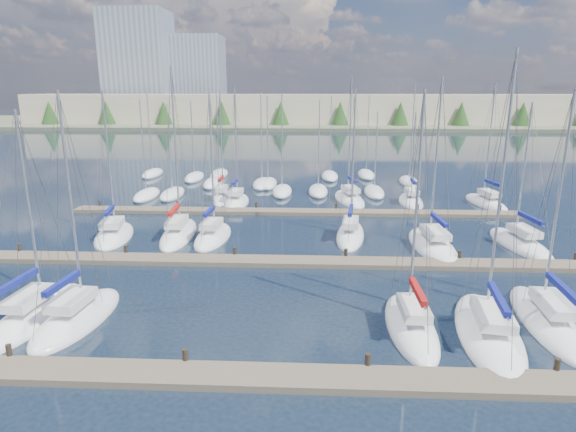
{
  "coord_description": "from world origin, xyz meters",
  "views": [
    {
      "loc": [
        1.44,
        -15.73,
        11.95
      ],
      "look_at": [
        0.0,
        14.0,
        4.0
      ],
      "focal_mm": 30.0,
      "sensor_mm": 36.0,
      "label": 1
    }
  ],
  "objects_px": {
    "sailboat_c": "(78,318)",
    "sailboat_k": "(350,235)",
    "sailboat_p": "(349,199)",
    "sailboat_e": "(488,332)",
    "sailboat_l": "(432,245)",
    "sailboat_q": "(411,201)",
    "sailboat_f": "(547,321)",
    "sailboat_j": "(213,236)",
    "sailboat_r": "(486,203)",
    "sailboat_i": "(179,234)",
    "sailboat_b": "(36,315)",
    "sailboat_o": "(237,202)",
    "sailboat_h": "(114,235)",
    "sailboat_n": "(223,198)",
    "sailboat_m": "(519,244)",
    "sailboat_d": "(411,326)"
  },
  "relations": [
    {
      "from": "sailboat_c",
      "to": "sailboat_k",
      "type": "xyz_separation_m",
      "value": [
        15.58,
        15.64,
        0.01
      ]
    },
    {
      "from": "sailboat_p",
      "to": "sailboat_e",
      "type": "xyz_separation_m",
      "value": [
        4.69,
        -29.5,
        -0.0
      ]
    },
    {
      "from": "sailboat_l",
      "to": "sailboat_q",
      "type": "relative_size",
      "value": 1.31
    },
    {
      "from": "sailboat_f",
      "to": "sailboat_j",
      "type": "xyz_separation_m",
      "value": [
        -20.38,
        13.74,
        0.0
      ]
    },
    {
      "from": "sailboat_l",
      "to": "sailboat_r",
      "type": "bearing_deg",
      "value": 55.3
    },
    {
      "from": "sailboat_i",
      "to": "sailboat_p",
      "type": "height_order",
      "value": "sailboat_i"
    },
    {
      "from": "sailboat_k",
      "to": "sailboat_c",
      "type": "bearing_deg",
      "value": -127.8
    },
    {
      "from": "sailboat_b",
      "to": "sailboat_e",
      "type": "relative_size",
      "value": 0.81
    },
    {
      "from": "sailboat_o",
      "to": "sailboat_r",
      "type": "bearing_deg",
      "value": 2.16
    },
    {
      "from": "sailboat_b",
      "to": "sailboat_i",
      "type": "bearing_deg",
      "value": 79.6
    },
    {
      "from": "sailboat_i",
      "to": "sailboat_c",
      "type": "bearing_deg",
      "value": -98.33
    },
    {
      "from": "sailboat_i",
      "to": "sailboat_k",
      "type": "distance_m",
      "value": 14.29
    },
    {
      "from": "sailboat_l",
      "to": "sailboat_j",
      "type": "distance_m",
      "value": 17.45
    },
    {
      "from": "sailboat_o",
      "to": "sailboat_l",
      "type": "relative_size",
      "value": 0.94
    },
    {
      "from": "sailboat_b",
      "to": "sailboat_q",
      "type": "distance_m",
      "value": 37.77
    },
    {
      "from": "sailboat_f",
      "to": "sailboat_q",
      "type": "relative_size",
      "value": 1.24
    },
    {
      "from": "sailboat_k",
      "to": "sailboat_e",
      "type": "xyz_separation_m",
      "value": [
        5.61,
        -16.17,
        -0.01
      ]
    },
    {
      "from": "sailboat_h",
      "to": "sailboat_e",
      "type": "height_order",
      "value": "sailboat_e"
    },
    {
      "from": "sailboat_o",
      "to": "sailboat_b",
      "type": "distance_m",
      "value": 27.54
    },
    {
      "from": "sailboat_f",
      "to": "sailboat_l",
      "type": "bearing_deg",
      "value": 108.12
    },
    {
      "from": "sailboat_c",
      "to": "sailboat_k",
      "type": "height_order",
      "value": "sailboat_k"
    },
    {
      "from": "sailboat_q",
      "to": "sailboat_c",
      "type": "bearing_deg",
      "value": -125.83
    },
    {
      "from": "sailboat_e",
      "to": "sailboat_q",
      "type": "xyz_separation_m",
      "value": [
        1.82,
        28.68,
        -0.0
      ]
    },
    {
      "from": "sailboat_c",
      "to": "sailboat_i",
      "type": "height_order",
      "value": "sailboat_i"
    },
    {
      "from": "sailboat_i",
      "to": "sailboat_b",
      "type": "bearing_deg",
      "value": -107.31
    },
    {
      "from": "sailboat_l",
      "to": "sailboat_q",
      "type": "xyz_separation_m",
      "value": [
        1.31,
        14.97,
        0.0
      ]
    },
    {
      "from": "sailboat_f",
      "to": "sailboat_h",
      "type": "relative_size",
      "value": 1.02
    },
    {
      "from": "sailboat_o",
      "to": "sailboat_j",
      "type": "bearing_deg",
      "value": -89.92
    },
    {
      "from": "sailboat_n",
      "to": "sailboat_r",
      "type": "xyz_separation_m",
      "value": [
        28.24,
        -0.97,
        -0.01
      ]
    },
    {
      "from": "sailboat_f",
      "to": "sailboat_i",
      "type": "distance_m",
      "value": 27.45
    },
    {
      "from": "sailboat_q",
      "to": "sailboat_i",
      "type": "bearing_deg",
      "value": -145.79
    },
    {
      "from": "sailboat_n",
      "to": "sailboat_l",
      "type": "bearing_deg",
      "value": -41.26
    },
    {
      "from": "sailboat_o",
      "to": "sailboat_e",
      "type": "distance_m",
      "value": 32.16
    },
    {
      "from": "sailboat_o",
      "to": "sailboat_p",
      "type": "distance_m",
      "value": 12.29
    },
    {
      "from": "sailboat_h",
      "to": "sailboat_e",
      "type": "distance_m",
      "value": 29.28
    },
    {
      "from": "sailboat_m",
      "to": "sailboat_f",
      "type": "bearing_deg",
      "value": -113.32
    },
    {
      "from": "sailboat_o",
      "to": "sailboat_n",
      "type": "relative_size",
      "value": 1.03
    },
    {
      "from": "sailboat_l",
      "to": "sailboat_k",
      "type": "xyz_separation_m",
      "value": [
        -6.13,
        2.45,
        0.01
      ]
    },
    {
      "from": "sailboat_b",
      "to": "sailboat_m",
      "type": "xyz_separation_m",
      "value": [
        31.01,
        13.68,
        0.0
      ]
    },
    {
      "from": "sailboat_d",
      "to": "sailboat_m",
      "type": "relative_size",
      "value": 1.08
    },
    {
      "from": "sailboat_q",
      "to": "sailboat_r",
      "type": "bearing_deg",
      "value": -0.02
    },
    {
      "from": "sailboat_c",
      "to": "sailboat_q",
      "type": "distance_m",
      "value": 36.36
    },
    {
      "from": "sailboat_e",
      "to": "sailboat_j",
      "type": "xyz_separation_m",
      "value": [
        -16.88,
        15.13,
        0.0
      ]
    },
    {
      "from": "sailboat_d",
      "to": "sailboat_r",
      "type": "relative_size",
      "value": 0.96
    },
    {
      "from": "sailboat_f",
      "to": "sailboat_c",
      "type": "bearing_deg",
      "value": -173.49
    },
    {
      "from": "sailboat_k",
      "to": "sailboat_m",
      "type": "xyz_separation_m",
      "value": [
        13.03,
        -1.76,
        -0.01
      ]
    },
    {
      "from": "sailboat_d",
      "to": "sailboat_q",
      "type": "xyz_separation_m",
      "value": [
        5.55,
        28.24,
        -0.01
      ]
    },
    {
      "from": "sailboat_h",
      "to": "sailboat_r",
      "type": "bearing_deg",
      "value": 10.23
    },
    {
      "from": "sailboat_o",
      "to": "sailboat_h",
      "type": "xyz_separation_m",
      "value": [
        -8.3,
        -12.36,
        -0.02
      ]
    },
    {
      "from": "sailboat_o",
      "to": "sailboat_c",
      "type": "distance_m",
      "value": 27.25
    }
  ]
}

